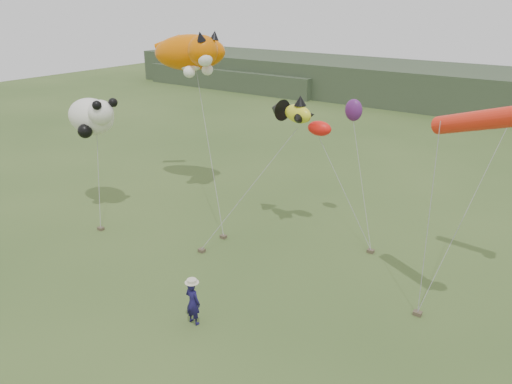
{
  "coord_description": "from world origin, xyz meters",
  "views": [
    {
      "loc": [
        10.76,
        -11.57,
        11.13
      ],
      "look_at": [
        0.37,
        3.0,
        4.13
      ],
      "focal_mm": 35.0,
      "sensor_mm": 36.0,
      "label": 1
    }
  ],
  "objects": [
    {
      "name": "misc_kites",
      "position": [
        0.26,
        9.75,
        5.67
      ],
      "size": [
        1.94,
        2.38,
        1.57
      ],
      "color": "red",
      "rests_on": "ground"
    },
    {
      "name": "ground",
      "position": [
        0.0,
        0.0,
        0.0
      ],
      "size": [
        120.0,
        120.0,
        0.0
      ],
      "primitive_type": "plane",
      "color": "#385123",
      "rests_on": "ground"
    },
    {
      "name": "festival_attendant",
      "position": [
        0.04,
        -0.46,
        0.87
      ],
      "size": [
        0.65,
        0.43,
        1.74
      ],
      "primitive_type": "imported",
      "rotation": [
        0.0,
        0.0,
        3.11
      ],
      "color": "#171245",
      "rests_on": "ground"
    },
    {
      "name": "panda_kite",
      "position": [
        -11.27,
        4.48,
        5.29
      ],
      "size": [
        3.4,
        2.2,
        2.11
      ],
      "color": "white",
      "rests_on": "ground"
    },
    {
      "name": "sandbag_anchors",
      "position": [
        -1.25,
        5.02,
        0.08
      ],
      "size": [
        16.0,
        6.0,
        0.16
      ],
      "color": "brown",
      "rests_on": "ground"
    },
    {
      "name": "headland",
      "position": [
        -3.11,
        44.69,
        1.92
      ],
      "size": [
        90.0,
        13.0,
        4.0
      ],
      "color": "#2D3D28",
      "rests_on": "ground"
    },
    {
      "name": "fish_kite",
      "position": [
        -1.39,
        8.24,
        6.13
      ],
      "size": [
        2.76,
        1.84,
        1.37
      ],
      "color": "yellow",
      "rests_on": "ground"
    },
    {
      "name": "cat_kite",
      "position": [
        -8.82,
        9.74,
        8.24
      ],
      "size": [
        5.82,
        3.33,
        2.48
      ],
      "color": "#DD6300",
      "rests_on": "ground"
    }
  ]
}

